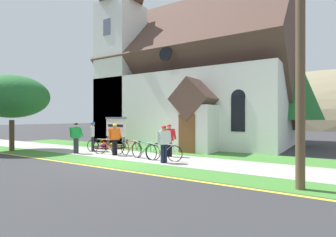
{
  "coord_description": "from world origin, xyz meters",
  "views": [
    {
      "loc": [
        7.91,
        -8.14,
        1.89
      ],
      "look_at": [
        -0.17,
        4.45,
        1.86
      ],
      "focal_mm": 28.28,
      "sensor_mm": 36.0,
      "label": 1
    }
  ],
  "objects_px": {
    "cyclist_in_red_jersey": "(115,137)",
    "utility_pole": "(296,17)",
    "cyclist_in_yellow_jersey": "(169,138)",
    "cyclist_in_blue_jersey": "(93,134)",
    "bicycle_white": "(130,148)",
    "bicycle_red": "(164,152)",
    "church_sign": "(116,128)",
    "cyclist_in_white_jersey": "(76,136)",
    "roadside_conifer": "(289,78)",
    "bicycle_blue": "(144,151)",
    "cyclist_in_orange_jersey": "(164,141)",
    "bicycle_yellow": "(101,145)",
    "bicycle_black": "(109,147)",
    "verge_sapling": "(12,97)"
  },
  "relations": [
    {
      "from": "cyclist_in_yellow_jersey",
      "to": "verge_sapling",
      "type": "xyz_separation_m",
      "value": [
        -8.9,
        -2.93,
        2.21
      ]
    },
    {
      "from": "cyclist_in_white_jersey",
      "to": "roadside_conifer",
      "type": "distance_m",
      "value": 14.05
    },
    {
      "from": "cyclist_in_red_jersey",
      "to": "church_sign",
      "type": "bearing_deg",
      "value": 133.15
    },
    {
      "from": "bicycle_black",
      "to": "cyclist_in_white_jersey",
      "type": "xyz_separation_m",
      "value": [
        -1.61,
        -0.78,
        0.57
      ]
    },
    {
      "from": "bicycle_red",
      "to": "cyclist_in_white_jersey",
      "type": "distance_m",
      "value": 5.3
    },
    {
      "from": "church_sign",
      "to": "utility_pole",
      "type": "bearing_deg",
      "value": -23.42
    },
    {
      "from": "cyclist_in_white_jersey",
      "to": "bicycle_black",
      "type": "bearing_deg",
      "value": 25.83
    },
    {
      "from": "cyclist_in_orange_jersey",
      "to": "bicycle_blue",
      "type": "bearing_deg",
      "value": 164.77
    },
    {
      "from": "roadside_conifer",
      "to": "cyclist_in_red_jersey",
      "type": "bearing_deg",
      "value": -124.96
    },
    {
      "from": "bicycle_white",
      "to": "verge_sapling",
      "type": "height_order",
      "value": "verge_sapling"
    },
    {
      "from": "bicycle_red",
      "to": "cyclist_in_yellow_jersey",
      "type": "bearing_deg",
      "value": 111.33
    },
    {
      "from": "bicycle_yellow",
      "to": "cyclist_in_yellow_jersey",
      "type": "height_order",
      "value": "cyclist_in_yellow_jersey"
    },
    {
      "from": "bicycle_blue",
      "to": "cyclist_in_orange_jersey",
      "type": "bearing_deg",
      "value": -15.23
    },
    {
      "from": "cyclist_in_blue_jersey",
      "to": "cyclist_in_orange_jersey",
      "type": "height_order",
      "value": "cyclist_in_blue_jersey"
    },
    {
      "from": "cyclist_in_white_jersey",
      "to": "bicycle_yellow",
      "type": "bearing_deg",
      "value": 60.08
    },
    {
      "from": "bicycle_black",
      "to": "bicycle_red",
      "type": "height_order",
      "value": "bicycle_black"
    },
    {
      "from": "church_sign",
      "to": "cyclist_in_blue_jersey",
      "type": "distance_m",
      "value": 2.35
    },
    {
      "from": "cyclist_in_blue_jersey",
      "to": "verge_sapling",
      "type": "relative_size",
      "value": 0.38
    },
    {
      "from": "cyclist_in_blue_jersey",
      "to": "utility_pole",
      "type": "bearing_deg",
      "value": -13.35
    },
    {
      "from": "bicycle_red",
      "to": "cyclist_in_orange_jersey",
      "type": "bearing_deg",
      "value": -55.12
    },
    {
      "from": "church_sign",
      "to": "bicycle_black",
      "type": "distance_m",
      "value": 3.52
    },
    {
      "from": "church_sign",
      "to": "utility_pole",
      "type": "height_order",
      "value": "utility_pole"
    },
    {
      "from": "cyclist_in_blue_jersey",
      "to": "church_sign",
      "type": "bearing_deg",
      "value": 100.13
    },
    {
      "from": "cyclist_in_red_jersey",
      "to": "bicycle_red",
      "type": "bearing_deg",
      "value": -1.51
    },
    {
      "from": "church_sign",
      "to": "bicycle_blue",
      "type": "relative_size",
      "value": 1.13
    },
    {
      "from": "bicycle_black",
      "to": "cyclist_in_yellow_jersey",
      "type": "height_order",
      "value": "cyclist_in_yellow_jersey"
    },
    {
      "from": "bicycle_blue",
      "to": "cyclist_in_blue_jersey",
      "type": "bearing_deg",
      "value": 170.04
    },
    {
      "from": "roadside_conifer",
      "to": "bicycle_blue",
      "type": "bearing_deg",
      "value": -115.84
    },
    {
      "from": "bicycle_blue",
      "to": "utility_pole",
      "type": "relative_size",
      "value": 0.21
    },
    {
      "from": "cyclist_in_red_jersey",
      "to": "utility_pole",
      "type": "distance_m",
      "value": 9.52
    },
    {
      "from": "cyclist_in_yellow_jersey",
      "to": "cyclist_in_blue_jersey",
      "type": "height_order",
      "value": "cyclist_in_blue_jersey"
    },
    {
      "from": "cyclist_in_yellow_jersey",
      "to": "cyclist_in_orange_jersey",
      "type": "height_order",
      "value": "cyclist_in_yellow_jersey"
    },
    {
      "from": "bicycle_white",
      "to": "bicycle_red",
      "type": "height_order",
      "value": "bicycle_white"
    },
    {
      "from": "bicycle_red",
      "to": "utility_pole",
      "type": "distance_m",
      "value": 7.22
    },
    {
      "from": "bicycle_black",
      "to": "cyclist_in_blue_jersey",
      "type": "height_order",
      "value": "cyclist_in_blue_jersey"
    },
    {
      "from": "bicycle_blue",
      "to": "roadside_conifer",
      "type": "relative_size",
      "value": 0.23
    },
    {
      "from": "cyclist_in_orange_jersey",
      "to": "bicycle_yellow",
      "type": "bearing_deg",
      "value": 167.34
    },
    {
      "from": "cyclist_in_yellow_jersey",
      "to": "cyclist_in_red_jersey",
      "type": "xyz_separation_m",
      "value": [
        -2.56,
        -1.09,
        0.01
      ]
    },
    {
      "from": "bicycle_red",
      "to": "verge_sapling",
      "type": "distance_m",
      "value": 9.91
    },
    {
      "from": "bicycle_white",
      "to": "bicycle_red",
      "type": "bearing_deg",
      "value": -7.06
    },
    {
      "from": "bicycle_white",
      "to": "cyclist_in_orange_jersey",
      "type": "height_order",
      "value": "cyclist_in_orange_jersey"
    },
    {
      "from": "cyclist_in_red_jersey",
      "to": "roadside_conifer",
      "type": "relative_size",
      "value": 0.22
    },
    {
      "from": "roadside_conifer",
      "to": "bicycle_black",
      "type": "bearing_deg",
      "value": -127.82
    },
    {
      "from": "church_sign",
      "to": "cyclist_in_white_jersey",
      "type": "bearing_deg",
      "value": -82.3
    },
    {
      "from": "cyclist_in_orange_jersey",
      "to": "roadside_conifer",
      "type": "xyz_separation_m",
      "value": [
        3.37,
        10.15,
        3.67
      ]
    },
    {
      "from": "cyclist_in_red_jersey",
      "to": "utility_pole",
      "type": "height_order",
      "value": "utility_pole"
    },
    {
      "from": "cyclist_in_white_jersey",
      "to": "cyclist_in_orange_jersey",
      "type": "relative_size",
      "value": 1.03
    },
    {
      "from": "roadside_conifer",
      "to": "cyclist_in_yellow_jersey",
      "type": "bearing_deg",
      "value": -116.01
    },
    {
      "from": "bicycle_blue",
      "to": "bicycle_red",
      "type": "distance_m",
      "value": 1.04
    },
    {
      "from": "cyclist_in_blue_jersey",
      "to": "bicycle_blue",
      "type": "bearing_deg",
      "value": -9.96
    }
  ]
}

